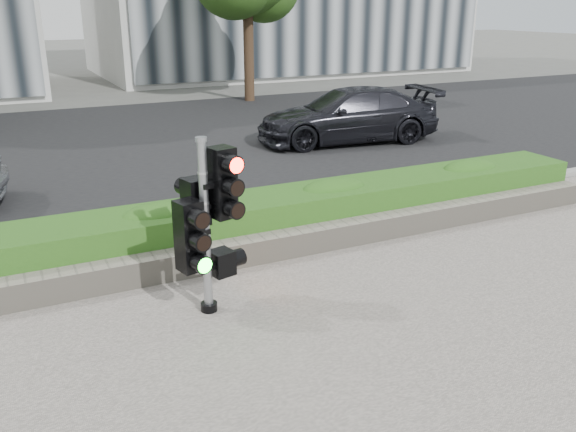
{
  "coord_description": "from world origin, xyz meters",
  "views": [
    {
      "loc": [
        -3.08,
        -5.2,
        3.37
      ],
      "look_at": [
        -0.24,
        0.6,
        1.11
      ],
      "focal_mm": 38.0,
      "sensor_mm": 36.0,
      "label": 1
    }
  ],
  "objects": [
    {
      "name": "road",
      "position": [
        0.0,
        10.0,
        0.01
      ],
      "size": [
        60.0,
        13.0,
        0.02
      ],
      "primitive_type": "cube",
      "color": "black",
      "rests_on": "ground"
    },
    {
      "name": "car_dark",
      "position": [
        5.05,
        7.96,
        0.69
      ],
      "size": [
        4.85,
        2.53,
        1.34
      ],
      "primitive_type": "imported",
      "rotation": [
        0.0,
        0.0,
        -1.72
      ],
      "color": "black",
      "rests_on": "road"
    },
    {
      "name": "curb",
      "position": [
        0.0,
        3.15,
        0.06
      ],
      "size": [
        60.0,
        0.25,
        0.12
      ],
      "primitive_type": "cube",
      "color": "gray",
      "rests_on": "ground"
    },
    {
      "name": "ground",
      "position": [
        0.0,
        0.0,
        0.0
      ],
      "size": [
        120.0,
        120.0,
        0.0
      ],
      "primitive_type": "plane",
      "color": "#51514C",
      "rests_on": "ground"
    },
    {
      "name": "hedge",
      "position": [
        0.0,
        2.55,
        0.37
      ],
      "size": [
        12.0,
        1.0,
        0.68
      ],
      "primitive_type": "cube",
      "color": "#52972E",
      "rests_on": "sidewalk"
    },
    {
      "name": "traffic_signal",
      "position": [
        -1.12,
        0.86,
        1.15
      ],
      "size": [
        0.73,
        0.61,
        2.03
      ],
      "rotation": [
        0.0,
        0.0,
        0.24
      ],
      "color": "black",
      "rests_on": "sidewalk"
    },
    {
      "name": "stone_wall",
      "position": [
        0.0,
        1.9,
        0.2
      ],
      "size": [
        12.0,
        0.32,
        0.34
      ],
      "primitive_type": "cube",
      "color": "gray",
      "rests_on": "sidewalk"
    }
  ]
}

